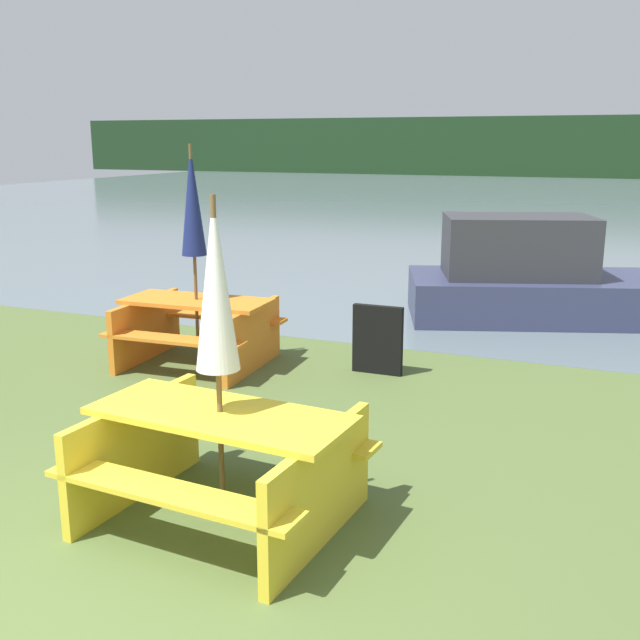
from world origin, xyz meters
The scene contains 8 objects.
water centered at (0.00, 31.22, 0.00)m, with size 60.00×50.00×0.00m.
far_treeline centered at (0.00, 51.22, 2.00)m, with size 80.00×1.60×4.00m.
picnic_table_yellow centered at (0.32, 1.73, 0.46)m, with size 1.81×1.50×0.76m.
picnic_table_orange centered at (-1.70, 4.73, 0.45)m, with size 1.69×1.46×0.75m.
umbrella_navy centered at (-1.70, 4.73, 1.82)m, with size 0.27×0.27×2.43m.
umbrella_white centered at (0.32, 1.73, 1.59)m, with size 0.28×0.28×2.15m.
boat centered at (1.79, 8.61, 0.52)m, with size 4.86×3.07×1.45m.
signboard centered at (0.27, 5.19, 0.38)m, with size 0.55×0.08×0.75m.
Camera 1 is at (2.66, -2.24, 2.48)m, focal length 42.00 mm.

